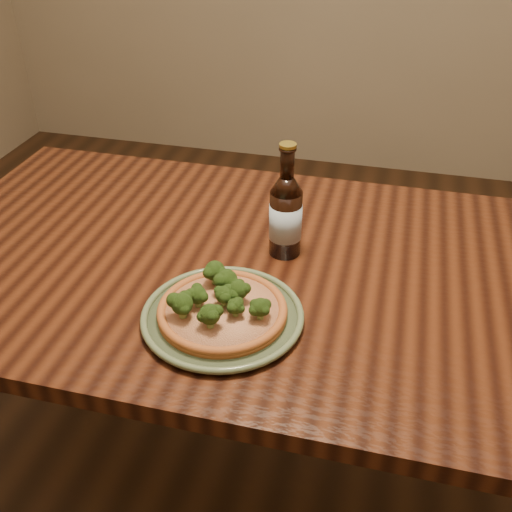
% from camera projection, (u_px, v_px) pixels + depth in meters
% --- Properties ---
extents(ground, '(4.50, 4.50, 0.00)m').
position_uv_depth(ground, '(250.00, 502.00, 1.67)').
color(ground, '#382111').
rests_on(ground, ground).
extents(table, '(1.60, 0.90, 0.75)m').
position_uv_depth(table, '(260.00, 296.00, 1.38)').
color(table, '#3F1C0D').
rests_on(table, ground).
extents(plate, '(0.32, 0.32, 0.02)m').
position_uv_depth(plate, '(223.00, 316.00, 1.16)').
color(plate, '#5A6847').
rests_on(plate, table).
extents(pizza, '(0.25, 0.25, 0.07)m').
position_uv_depth(pizza, '(222.00, 308.00, 1.15)').
color(pizza, '#AB5926').
rests_on(pizza, plate).
extents(beer_bottle, '(0.07, 0.07, 0.27)m').
position_uv_depth(beer_bottle, '(286.00, 215.00, 1.31)').
color(beer_bottle, black).
rests_on(beer_bottle, table).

